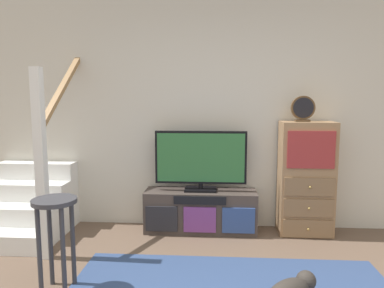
{
  "coord_description": "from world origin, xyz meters",
  "views": [
    {
      "loc": [
        -0.13,
        -1.79,
        1.53
      ],
      "look_at": [
        -0.36,
        1.71,
        1.07
      ],
      "focal_mm": 33.78,
      "sensor_mm": 36.0,
      "label": 1
    }
  ],
  "objects_px": {
    "side_cabinet": "(306,179)",
    "bar_stool_near": "(55,223)",
    "media_console": "(200,211)",
    "television": "(201,159)",
    "desk_clock": "(303,109)"
  },
  "relations": [
    {
      "from": "television",
      "to": "bar_stool_near",
      "type": "bearing_deg",
      "value": -127.69
    },
    {
      "from": "media_console",
      "to": "television",
      "type": "xyz_separation_m",
      "value": [
        0.0,
        0.02,
        0.6
      ]
    },
    {
      "from": "side_cabinet",
      "to": "bar_stool_near",
      "type": "relative_size",
      "value": 1.68
    },
    {
      "from": "side_cabinet",
      "to": "bar_stool_near",
      "type": "distance_m",
      "value": 2.63
    },
    {
      "from": "side_cabinet",
      "to": "bar_stool_near",
      "type": "bearing_deg",
      "value": -148.51
    },
    {
      "from": "television",
      "to": "desk_clock",
      "type": "height_order",
      "value": "desk_clock"
    },
    {
      "from": "media_console",
      "to": "side_cabinet",
      "type": "relative_size",
      "value": 1.0
    },
    {
      "from": "side_cabinet",
      "to": "desk_clock",
      "type": "distance_m",
      "value": 0.78
    },
    {
      "from": "media_console",
      "to": "bar_stool_near",
      "type": "relative_size",
      "value": 1.68
    },
    {
      "from": "media_console",
      "to": "television",
      "type": "bearing_deg",
      "value": 90.0
    },
    {
      "from": "media_console",
      "to": "side_cabinet",
      "type": "height_order",
      "value": "side_cabinet"
    },
    {
      "from": "desk_clock",
      "to": "bar_stool_near",
      "type": "relative_size",
      "value": 0.37
    },
    {
      "from": "bar_stool_near",
      "to": "television",
      "type": "bearing_deg",
      "value": 52.31
    },
    {
      "from": "television",
      "to": "bar_stool_near",
      "type": "distance_m",
      "value": 1.77
    },
    {
      "from": "television",
      "to": "side_cabinet",
      "type": "relative_size",
      "value": 0.82
    }
  ]
}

